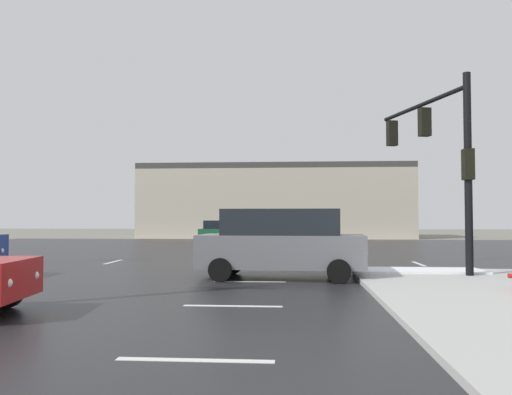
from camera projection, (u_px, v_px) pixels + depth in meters
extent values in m
plane|color=slate|center=(263.00, 263.00, 20.48)|extent=(120.00, 120.00, 0.00)
cube|color=#232326|center=(263.00, 263.00, 20.48)|extent=(44.00, 44.00, 0.02)
cube|color=white|center=(416.00, 270.00, 16.13)|extent=(4.00, 1.60, 0.06)
cube|color=silver|center=(195.00, 360.00, 6.53)|extent=(2.00, 0.15, 0.01)
cube|color=silver|center=(233.00, 306.00, 10.52)|extent=(2.00, 0.15, 0.01)
cube|color=silver|center=(250.00, 282.00, 14.50)|extent=(2.00, 0.15, 0.01)
cube|color=silver|center=(259.00, 268.00, 18.49)|extent=(2.00, 0.15, 0.01)
cube|color=silver|center=(266.00, 259.00, 22.47)|extent=(2.00, 0.15, 0.01)
cube|color=silver|center=(270.00, 253.00, 26.46)|extent=(2.00, 0.15, 0.01)
cube|color=silver|center=(273.00, 248.00, 30.45)|extent=(2.00, 0.15, 0.01)
cube|color=silver|center=(276.00, 244.00, 34.43)|extent=(2.00, 0.15, 0.01)
cube|color=silver|center=(278.00, 242.00, 38.42)|extent=(2.00, 0.15, 0.01)
cube|color=silver|center=(17.00, 261.00, 21.22)|extent=(0.15, 2.00, 0.01)
cube|color=silver|center=(114.00, 262.00, 20.92)|extent=(0.15, 2.00, 0.01)
cube|color=silver|center=(212.00, 262.00, 20.63)|extent=(0.15, 2.00, 0.01)
cube|color=silver|center=(314.00, 263.00, 20.33)|extent=(0.15, 2.00, 0.01)
cube|color=silver|center=(419.00, 264.00, 20.04)|extent=(0.15, 2.00, 0.01)
cube|color=silver|center=(367.00, 275.00, 16.24)|extent=(0.45, 7.00, 0.01)
cylinder|color=black|center=(468.00, 173.00, 15.10)|extent=(0.22, 0.22, 5.89)
cylinder|color=black|center=(420.00, 105.00, 17.81)|extent=(1.58, 5.16, 0.14)
cube|color=black|center=(425.00, 122.00, 17.52)|extent=(0.42, 0.37, 0.95)
sphere|color=red|center=(422.00, 115.00, 17.69)|extent=(0.20, 0.20, 0.20)
cube|color=black|center=(392.00, 133.00, 19.87)|extent=(0.42, 0.37, 0.95)
sphere|color=red|center=(390.00, 127.00, 20.03)|extent=(0.20, 0.20, 0.20)
cube|color=black|center=(468.00, 164.00, 15.11)|extent=(0.28, 0.36, 0.90)
cylinder|color=red|center=(511.00, 276.00, 11.94)|extent=(0.12, 0.11, 0.11)
cube|color=#BCB29E|center=(275.00, 204.00, 47.68)|extent=(23.75, 8.00, 5.96)
cube|color=#3F3D3A|center=(275.00, 169.00, 47.80)|extent=(23.75, 8.00, 0.50)
cube|color=slate|center=(281.00, 251.00, 15.29)|extent=(4.90, 2.21, 0.95)
cube|color=black|center=(281.00, 222.00, 15.32)|extent=(3.45, 1.97, 0.75)
cylinder|color=black|center=(337.00, 265.00, 16.03)|extent=(0.67, 0.26, 0.66)
cylinder|color=black|center=(339.00, 271.00, 14.10)|extent=(0.67, 0.26, 0.66)
cylinder|color=black|center=(232.00, 264.00, 16.45)|extent=(0.67, 0.26, 0.66)
cylinder|color=black|center=(220.00, 270.00, 14.52)|extent=(0.67, 0.26, 0.66)
sphere|color=white|center=(362.00, 250.00, 15.61)|extent=(0.18, 0.18, 0.18)
sphere|color=white|center=(365.00, 253.00, 14.37)|extent=(0.18, 0.18, 0.18)
cylinder|color=black|center=(6.00, 292.00, 10.26)|extent=(0.68, 0.28, 0.66)
sphere|color=white|center=(34.00, 275.00, 9.97)|extent=(0.18, 0.18, 0.18)
sphere|color=white|center=(7.00, 283.00, 8.82)|extent=(0.18, 0.18, 0.18)
sphere|color=white|center=(1.00, 251.00, 15.38)|extent=(0.18, 0.18, 0.18)
cube|color=#195933|center=(234.00, 234.00, 34.42)|extent=(4.51, 1.81, 0.70)
cube|color=black|center=(224.00, 225.00, 34.49)|extent=(2.48, 1.66, 0.55)
cylinder|color=black|center=(258.00, 239.00, 35.18)|extent=(0.66, 0.22, 0.66)
cylinder|color=black|center=(256.00, 240.00, 33.39)|extent=(0.66, 0.22, 0.66)
cylinder|color=black|center=(213.00, 239.00, 35.42)|extent=(0.66, 0.22, 0.66)
cylinder|color=black|center=(209.00, 240.00, 33.63)|extent=(0.66, 0.22, 0.66)
sphere|color=white|center=(268.00, 234.00, 34.82)|extent=(0.18, 0.18, 0.18)
sphere|color=white|center=(267.00, 234.00, 33.68)|extent=(0.18, 0.18, 0.18)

